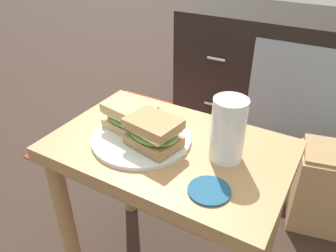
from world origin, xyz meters
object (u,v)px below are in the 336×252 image
object	(u,v)px
sandwich_front	(129,117)
sandwich_back	(153,132)
paper_bag	(329,190)
tv_cabinet	(287,78)
plate	(142,138)
beer_glass	(228,131)
coaster	(209,191)

from	to	relation	value
sandwich_front	sandwich_back	size ratio (longest dim) A/B	1.01
sandwich_back	paper_bag	bearing A→B (deg)	49.27
tv_cabinet	sandwich_front	distance (m)	0.99
paper_bag	plate	bearing A→B (deg)	-134.72
plate	paper_bag	size ratio (longest dim) A/B	0.76
sandwich_back	beer_glass	distance (m)	0.17
plate	beer_glass	bearing A→B (deg)	10.41
sandwich_front	beer_glass	xyz separation A→B (m)	(0.24, 0.02, 0.03)
tv_cabinet	paper_bag	bearing A→B (deg)	-61.39
coaster	paper_bag	world-z (taller)	coaster
tv_cabinet	coaster	size ratio (longest dim) A/B	11.29
sandwich_back	beer_glass	xyz separation A→B (m)	(0.16, 0.05, 0.02)
plate	beer_glass	size ratio (longest dim) A/B	1.65
tv_cabinet	plate	bearing A→B (deg)	-98.80
paper_bag	beer_glass	bearing A→B (deg)	-120.36
tv_cabinet	paper_bag	size ratio (longest dim) A/B	3.06
tv_cabinet	plate	world-z (taller)	tv_cabinet
plate	sandwich_front	distance (m)	0.06
plate	paper_bag	distance (m)	0.69
plate	coaster	bearing A→B (deg)	-21.05
beer_glass	paper_bag	xyz separation A→B (m)	(0.24, 0.40, -0.38)
coaster	plate	bearing A→B (deg)	158.95
beer_glass	coaster	distance (m)	0.14
tv_cabinet	plate	distance (m)	0.99
plate	coaster	distance (m)	0.23
beer_glass	coaster	world-z (taller)	beer_glass
plate	sandwich_back	distance (m)	0.06
beer_glass	paper_bag	bearing A→B (deg)	59.64
sandwich_back	paper_bag	distance (m)	0.70
beer_glass	coaster	xyz separation A→B (m)	(0.01, -0.12, -0.07)
sandwich_back	tv_cabinet	bearing A→B (deg)	83.87
plate	sandwich_front	size ratio (longest dim) A/B	1.67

